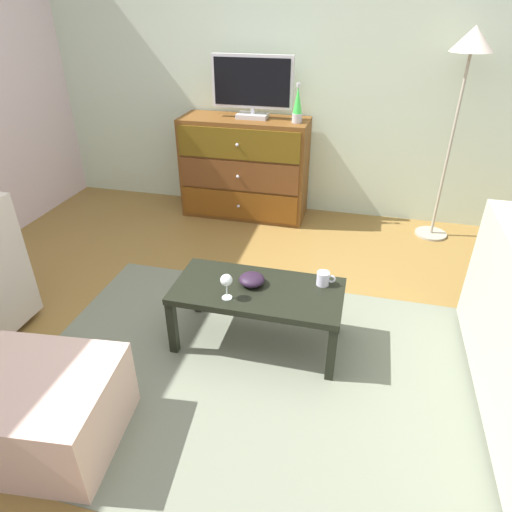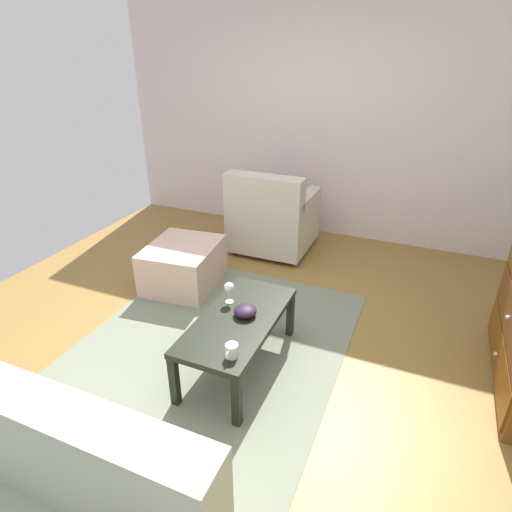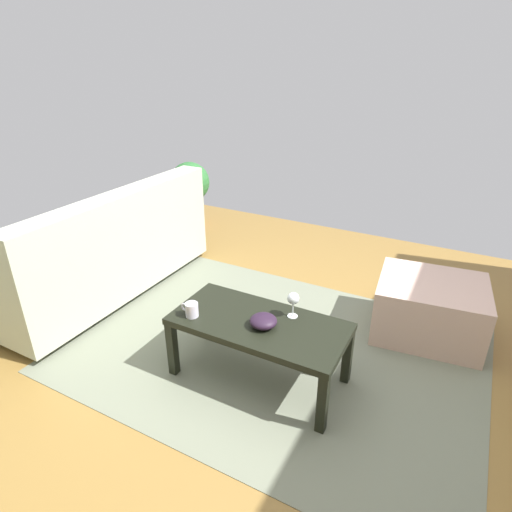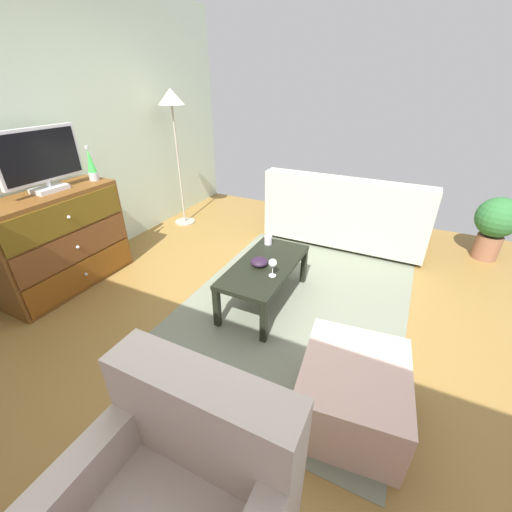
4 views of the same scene
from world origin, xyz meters
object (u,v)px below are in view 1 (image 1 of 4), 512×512
(wine_glass, at_px, (226,281))
(bowl_decorative, at_px, (252,279))
(dresser, at_px, (245,168))
(mug, at_px, (323,279))
(lava_lamp, at_px, (298,105))
(tv, at_px, (252,85))
(standing_lamp, at_px, (469,62))
(ottoman, at_px, (42,410))
(coffee_table, at_px, (258,296))

(wine_glass, relative_size, bowl_decorative, 1.02)
(dresser, xyz_separation_m, mug, (0.96, -1.73, -0.03))
(mug, distance_m, bowl_decorative, 0.43)
(lava_lamp, bearing_deg, tv, 170.92)
(tv, height_order, lava_lamp, tv)
(tv, height_order, standing_lamp, standing_lamp)
(ottoman, bearing_deg, coffee_table, 49.14)
(lava_lamp, relative_size, coffee_table, 0.33)
(dresser, distance_m, ottoman, 2.85)
(wine_glass, bearing_deg, tv, 100.24)
(dresser, distance_m, tv, 0.76)
(lava_lamp, distance_m, bowl_decorative, 1.91)
(mug, distance_m, standing_lamp, 2.14)
(dresser, relative_size, wine_glass, 7.57)
(tv, relative_size, coffee_table, 0.73)
(bowl_decorative, bearing_deg, ottoman, -128.32)
(lava_lamp, bearing_deg, mug, -74.59)
(coffee_table, height_order, mug, mug)
(ottoman, bearing_deg, wine_glass, 50.43)
(lava_lamp, distance_m, coffee_table, 1.97)
(mug, bearing_deg, ottoman, -137.67)
(tv, relative_size, ottoman, 1.05)
(tv, distance_m, ottoman, 3.04)
(lava_lamp, xyz_separation_m, wine_glass, (-0.05, -1.96, -0.57))
(dresser, distance_m, mug, 1.98)
(dresser, relative_size, lava_lamp, 3.60)
(wine_glass, relative_size, ottoman, 0.22)
(bowl_decorative, bearing_deg, tv, 104.21)
(ottoman, bearing_deg, dresser, 85.22)
(dresser, height_order, ottoman, dresser)
(tv, bearing_deg, ottoman, -96.21)
(tv, height_order, coffee_table, tv)
(dresser, relative_size, coffee_table, 1.18)
(tv, bearing_deg, bowl_decorative, -75.79)
(tv, height_order, ottoman, tv)
(dresser, xyz_separation_m, lava_lamp, (0.49, -0.04, 0.62))
(ottoman, distance_m, standing_lamp, 3.67)
(tv, bearing_deg, wine_glass, -79.76)
(bowl_decorative, bearing_deg, wine_glass, -121.62)
(lava_lamp, distance_m, mug, 1.87)
(bowl_decorative, bearing_deg, mug, 13.80)
(mug, bearing_deg, bowl_decorative, -166.20)
(ottoman, relative_size, standing_lamp, 0.41)
(wine_glass, relative_size, mug, 1.38)
(coffee_table, relative_size, standing_lamp, 0.59)
(dresser, bearing_deg, tv, 18.04)
(dresser, xyz_separation_m, wine_glass, (0.44, -2.00, 0.05))
(mug, height_order, bowl_decorative, mug)
(coffee_table, xyz_separation_m, mug, (0.37, 0.14, 0.09))
(tv, relative_size, lava_lamp, 2.22)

